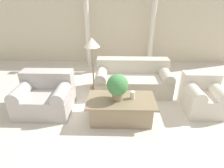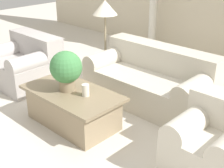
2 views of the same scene
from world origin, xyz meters
name	(u,v)px [view 1 (image 1 of 2)]	position (x,y,z in m)	size (l,w,h in m)	color
ground_plane	(116,107)	(0.00, 0.00, 0.00)	(16.00, 16.00, 0.00)	silver
wall_back	(117,18)	(0.00, 3.24, 1.60)	(10.00, 0.06, 3.20)	beige
sofa_long	(133,79)	(0.44, 0.84, 0.34)	(1.91, 0.95, 0.82)	beige
loveseat	(46,95)	(-1.55, -0.09, 0.35)	(1.13, 0.95, 0.82)	#B8B2AE
coffee_table	(121,109)	(0.10, -0.42, 0.24)	(1.35, 0.74, 0.47)	#998466
potted_plant	(118,86)	(0.03, -0.43, 0.78)	(0.42, 0.42, 0.53)	#937F60
pillar_candle	(133,95)	(0.33, -0.38, 0.55)	(0.09, 0.09, 0.15)	silver
floor_lamp	(92,45)	(-0.62, 0.93, 1.22)	(0.41, 0.41, 1.40)	gray
column_left	(88,29)	(-1.00, 2.79, 1.29)	(0.23, 0.23, 2.53)	silver
column_right	(152,30)	(1.21, 2.79, 1.29)	(0.23, 0.23, 2.53)	silver
armchair	(202,95)	(1.89, -0.01, 0.35)	(0.78, 0.84, 0.79)	beige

